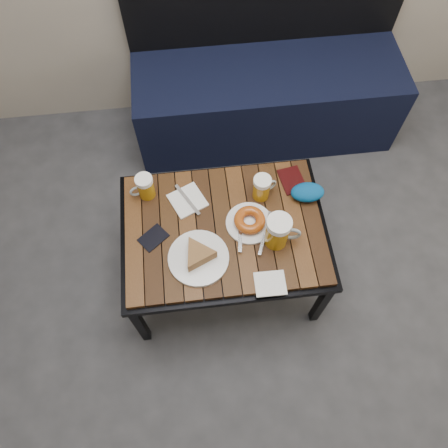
{
  "coord_description": "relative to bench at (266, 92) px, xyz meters",
  "views": [
    {
      "loc": [
        -0.18,
        0.05,
        2.03
      ],
      "look_at": [
        -0.09,
        0.86,
        0.5
      ],
      "focal_mm": 35.0,
      "sensor_mm": 36.0,
      "label": 1
    }
  ],
  "objects": [
    {
      "name": "bench",
      "position": [
        0.0,
        0.0,
        0.0
      ],
      "size": [
        1.4,
        0.5,
        0.95
      ],
      "color": "black",
      "rests_on": "ground"
    },
    {
      "name": "cafe_table",
      "position": [
        -0.34,
        -0.9,
        0.16
      ],
      "size": [
        0.84,
        0.62,
        0.47
      ],
      "color": "black",
      "rests_on": "ground"
    },
    {
      "name": "beer_mug_left",
      "position": [
        -0.64,
        -0.71,
        0.26
      ],
      "size": [
        0.11,
        0.08,
        0.12
      ],
      "rotation": [
        0.0,
        0.0,
        3.41
      ],
      "color": "#A9730D",
      "rests_on": "cafe_table"
    },
    {
      "name": "beer_mug_centre",
      "position": [
        -0.16,
        -0.77,
        0.26
      ],
      "size": [
        0.11,
        0.09,
        0.12
      ],
      "rotation": [
        0.0,
        0.0,
        0.36
      ],
      "color": "#A9730D",
      "rests_on": "cafe_table"
    },
    {
      "name": "beer_mug_right",
      "position": [
        -0.14,
        -0.99,
        0.28
      ],
      "size": [
        0.15,
        0.11,
        0.15
      ],
      "rotation": [
        0.0,
        0.0,
        -0.17
      ],
      "color": "#A9730D",
      "rests_on": "cafe_table"
    },
    {
      "name": "plate_pie",
      "position": [
        -0.45,
        -1.03,
        0.23
      ],
      "size": [
        0.24,
        0.24,
        0.07
      ],
      "color": "white",
      "rests_on": "cafe_table"
    },
    {
      "name": "plate_bagel",
      "position": [
        -0.23,
        -0.9,
        0.22
      ],
      "size": [
        0.19,
        0.24,
        0.05
      ],
      "color": "white",
      "rests_on": "cafe_table"
    },
    {
      "name": "napkin_left",
      "position": [
        -0.47,
        -0.76,
        0.2
      ],
      "size": [
        0.17,
        0.17,
        0.01
      ],
      "rotation": [
        0.0,
        0.0,
        0.42
      ],
      "color": "white",
      "rests_on": "cafe_table"
    },
    {
      "name": "napkin_right",
      "position": [
        -0.19,
        -1.16,
        0.2
      ],
      "size": [
        0.12,
        0.1,
        0.01
      ],
      "rotation": [
        0.0,
        0.0,
        -0.02
      ],
      "color": "white",
      "rests_on": "cafe_table"
    },
    {
      "name": "passport_navy",
      "position": [
        -0.62,
        -0.92,
        0.2
      ],
      "size": [
        0.13,
        0.13,
        0.01
      ],
      "primitive_type": "cube",
      "rotation": [
        0.0,
        0.0,
        -0.91
      ],
      "color": "black",
      "rests_on": "cafe_table"
    },
    {
      "name": "passport_burgundy",
      "position": [
        -0.02,
        -0.72,
        0.2
      ],
      "size": [
        0.12,
        0.15,
        0.01
      ],
      "primitive_type": "cube",
      "rotation": [
        0.0,
        0.0,
        0.16
      ],
      "color": "black",
      "rests_on": "cafe_table"
    },
    {
      "name": "knit_pouch",
      "position": [
        0.02,
        -0.8,
        0.23
      ],
      "size": [
        0.14,
        0.1,
        0.06
      ],
      "primitive_type": "ellipsoid",
      "rotation": [
        0.0,
        0.0,
        -0.04
      ],
      "color": "navy",
      "rests_on": "cafe_table"
    }
  ]
}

